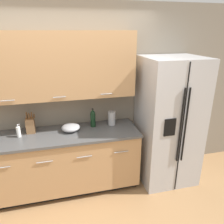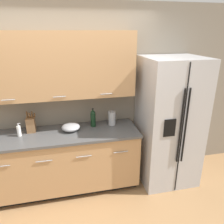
# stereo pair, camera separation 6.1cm
# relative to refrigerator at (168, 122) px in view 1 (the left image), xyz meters

# --- Properties ---
(wall_back) EXTENTS (10.00, 0.39, 2.60)m
(wall_back) POSITION_rel_refrigerator_xyz_m (-1.45, 0.36, 0.50)
(wall_back) COLOR gray
(wall_back) RESTS_ON ground_plane
(counter_unit) EXTENTS (2.09, 0.64, 0.90)m
(counter_unit) POSITION_rel_refrigerator_xyz_m (-1.54, 0.07, -0.49)
(counter_unit) COLOR black
(counter_unit) RESTS_ON ground_plane
(refrigerator) EXTENTS (0.82, 0.78, 1.89)m
(refrigerator) POSITION_rel_refrigerator_xyz_m (0.00, 0.00, 0.00)
(refrigerator) COLOR #B2B2B5
(refrigerator) RESTS_ON ground_plane
(knife_block) EXTENTS (0.13, 0.12, 0.30)m
(knife_block) POSITION_rel_refrigerator_xyz_m (-1.96, 0.20, 0.07)
(knife_block) COLOR olive
(knife_block) RESTS_ON counter_unit
(wine_bottle) EXTENTS (0.08, 0.08, 0.27)m
(wine_bottle) POSITION_rel_refrigerator_xyz_m (-1.10, 0.20, 0.08)
(wine_bottle) COLOR black
(wine_bottle) RESTS_ON counter_unit
(soap_dispenser) EXTENTS (0.06, 0.05, 0.18)m
(soap_dispenser) POSITION_rel_refrigerator_xyz_m (-2.10, 0.10, 0.03)
(soap_dispenser) COLOR white
(soap_dispenser) RESTS_ON counter_unit
(steel_canister) EXTENTS (0.11, 0.11, 0.22)m
(steel_canister) POSITION_rel_refrigerator_xyz_m (-0.82, 0.20, 0.06)
(steel_canister) COLOR #A3A3A5
(steel_canister) RESTS_ON counter_unit
(mixing_bowl) EXTENTS (0.25, 0.25, 0.10)m
(mixing_bowl) POSITION_rel_refrigerator_xyz_m (-1.43, 0.13, 0.01)
(mixing_bowl) COLOR #A3A3A5
(mixing_bowl) RESTS_ON counter_unit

